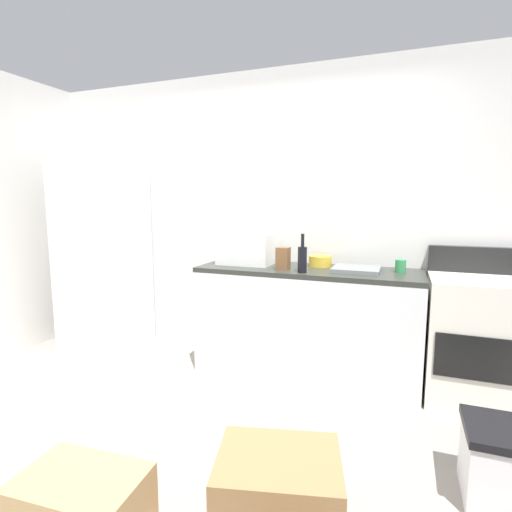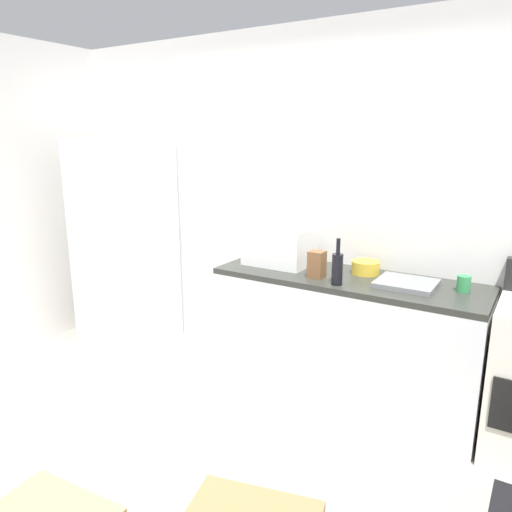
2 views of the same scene
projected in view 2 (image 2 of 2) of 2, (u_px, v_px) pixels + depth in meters
The scene contains 10 objects.
ground_plane at pixel (206, 480), 2.61m from camera, with size 6.00×6.00×0.00m, color gray.
wall_back at pixel (329, 208), 3.57m from camera, with size 5.00×0.10×2.60m, color silver.
kitchen_counter at pixel (344, 339), 3.34m from camera, with size 1.80×0.60×0.90m.
refrigerator at pixel (125, 244), 4.23m from camera, with size 0.68×0.66×1.80m, color white.
microwave at pixel (279, 246), 3.52m from camera, with size 0.46×0.34×0.27m, color white.
sink_basin at pixel (406, 283), 3.03m from camera, with size 0.36×0.32×0.03m, color slate.
wine_bottle at pixel (337, 268), 3.03m from camera, with size 0.07×0.07×0.30m.
coffee_mug at pixel (464, 284), 2.90m from camera, with size 0.08×0.08×0.10m, color #338C4C.
knife_block at pixel (317, 264), 3.19m from camera, with size 0.10×0.10×0.18m, color brown.
mixing_bowl at pixel (366, 267), 3.29m from camera, with size 0.19×0.19×0.09m, color gold.
Camera 2 is at (1.41, -1.76, 1.81)m, focal length 33.72 mm.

